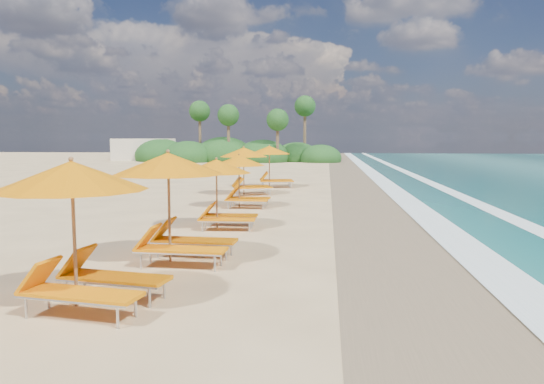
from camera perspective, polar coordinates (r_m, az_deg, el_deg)
name	(u,v)px	position (r m, az deg, el deg)	size (l,w,h in m)	color
ground	(272,228)	(16.70, 0.00, -4.10)	(160.00, 160.00, 0.00)	#D3B47C
wet_sand	(396,231)	(16.75, 13.77, -4.22)	(4.00, 160.00, 0.01)	#836C4E
surf_foam	(484,232)	(17.32, 22.68, -4.12)	(4.00, 160.00, 0.01)	white
station_1	(84,224)	(9.39, -20.32, -3.36)	(3.12, 2.97, 2.64)	olive
station_2	(177,199)	(12.27, -10.56, -0.81)	(2.97, 2.76, 2.69)	olive
station_3	(222,189)	(16.65, -5.61, 0.37)	(2.57, 2.38, 2.33)	olive
station_4	(243,177)	(21.62, -3.25, 1.65)	(2.47, 2.28, 2.28)	olive
station_5	(248,167)	(26.44, -2.76, 2.76)	(3.19, 3.11, 2.52)	olive
station_6	(273,163)	(30.36, 0.07, 3.22)	(3.00, 2.86, 2.53)	olive
treeline	(232,153)	(62.98, -4.55, 4.33)	(25.80, 8.80, 9.74)	#163D14
beach_building	(144,149)	(68.61, -14.14, 4.65)	(7.00, 5.00, 2.80)	beige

